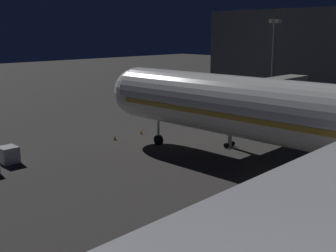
{
  "coord_description": "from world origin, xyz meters",
  "views": [
    {
      "loc": [
        33.62,
        16.06,
        13.14
      ],
      "look_at": [
        3.0,
        -13.72,
        3.5
      ],
      "focal_mm": 44.61,
      "sensor_mm": 36.0,
      "label": 1
    }
  ],
  "objects": [
    {
      "name": "ground_plane",
      "position": [
        0.0,
        0.0,
        0.0
      ],
      "size": [
        320.0,
        320.0,
        0.0
      ],
      "primitive_type": "plane",
      "color": "#383533"
    },
    {
      "name": "jet_bridge",
      "position": [
        -10.32,
        -11.59,
        5.99
      ],
      "size": [
        18.84,
        3.4,
        7.53
      ],
      "color": "#9E9E99",
      "rests_on": "ground_plane"
    },
    {
      "name": "apron_floodlight_mast",
      "position": [
        -25.5,
        -18.33,
        8.93
      ],
      "size": [
        2.9,
        0.5,
        15.08
      ],
      "color": "#59595E",
      "rests_on": "ground_plane"
    },
    {
      "name": "baggage_container_mid_row",
      "position": [
        15.6,
        -24.37,
        0.84
      ],
      "size": [
        1.74,
        1.88,
        1.68
      ],
      "primitive_type": "cube",
      "color": "#B7BABF",
      "rests_on": "ground_plane"
    },
    {
      "name": "traffic_cone_nose_port",
      "position": [
        -2.2,
        -23.72,
        0.28
      ],
      "size": [
        0.36,
        0.36,
        0.55
      ],
      "primitive_type": "cone",
      "color": "orange",
      "rests_on": "ground_plane"
    },
    {
      "name": "traffic_cone_nose_starboard",
      "position": [
        2.2,
        -23.72,
        0.28
      ],
      "size": [
        0.36,
        0.36,
        0.55
      ],
      "primitive_type": "cone",
      "color": "orange",
      "rests_on": "ground_plane"
    }
  ]
}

